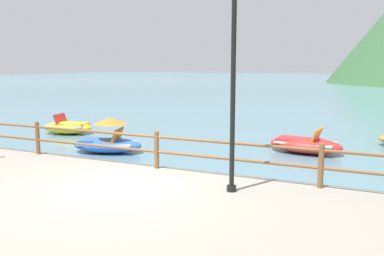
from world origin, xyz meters
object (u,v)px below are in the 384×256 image
pedal_boat_2 (305,144)px  pedal_boat_3 (108,141)px  pedal_boat_1 (68,127)px  lamp_post (233,57)px

pedal_boat_2 → pedal_boat_3: bearing=-156.2°
pedal_boat_2 → pedal_boat_3: size_ratio=0.98×
pedal_boat_1 → pedal_boat_3: 4.58m
lamp_post → pedal_boat_1: bearing=148.0°
lamp_post → pedal_boat_3: lamp_post is taller
pedal_boat_1 → pedal_boat_2: 10.09m
pedal_boat_1 → pedal_boat_2: size_ratio=0.93×
pedal_boat_1 → pedal_boat_3: pedal_boat_3 is taller
pedal_boat_2 → pedal_boat_3: 6.78m
pedal_boat_1 → pedal_boat_3: size_ratio=0.91×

